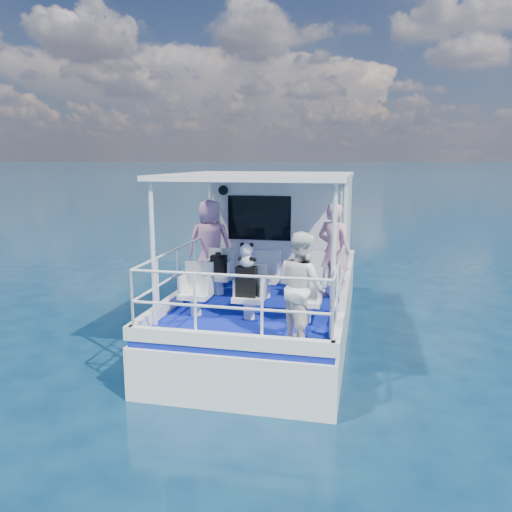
{
  "coord_description": "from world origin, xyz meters",
  "views": [
    {
      "loc": [
        1.76,
        -8.58,
        3.4
      ],
      "look_at": [
        -0.04,
        -0.4,
        1.79
      ],
      "focal_mm": 35.0,
      "sensor_mm": 36.0,
      "label": 1
    }
  ],
  "objects_px": {
    "passenger_stbd_aft": "(302,287)",
    "panda": "(247,255)",
    "passenger_port_fwd": "(210,243)",
    "backpack_center": "(246,282)"
  },
  "relations": [
    {
      "from": "panda",
      "to": "backpack_center",
      "type": "bearing_deg",
      "value": 127.82
    },
    {
      "from": "passenger_port_fwd",
      "to": "backpack_center",
      "type": "distance_m",
      "value": 2.31
    },
    {
      "from": "passenger_port_fwd",
      "to": "panda",
      "type": "xyz_separation_m",
      "value": [
        1.23,
        -1.96,
        0.18
      ]
    },
    {
      "from": "passenger_stbd_aft",
      "to": "panda",
      "type": "xyz_separation_m",
      "value": [
        -0.96,
        0.76,
        0.27
      ]
    },
    {
      "from": "passenger_port_fwd",
      "to": "passenger_stbd_aft",
      "type": "distance_m",
      "value": 3.49
    },
    {
      "from": "passenger_stbd_aft",
      "to": "panda",
      "type": "distance_m",
      "value": 1.26
    },
    {
      "from": "passenger_port_fwd",
      "to": "panda",
      "type": "relative_size",
      "value": 4.55
    },
    {
      "from": "passenger_port_fwd",
      "to": "backpack_center",
      "type": "height_order",
      "value": "passenger_port_fwd"
    },
    {
      "from": "passenger_stbd_aft",
      "to": "backpack_center",
      "type": "relative_size",
      "value": 3.24
    },
    {
      "from": "passenger_stbd_aft",
      "to": "panda",
      "type": "relative_size",
      "value": 4.05
    }
  ]
}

